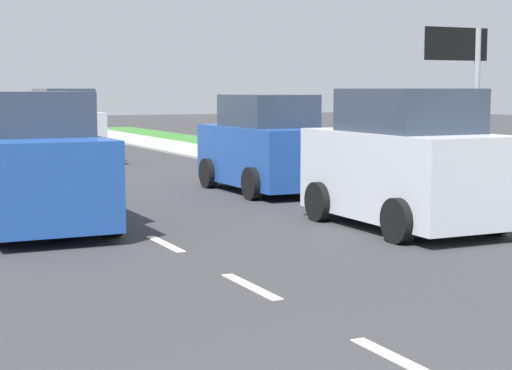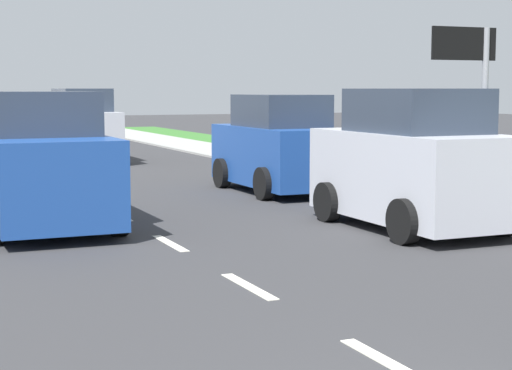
{
  "view_description": "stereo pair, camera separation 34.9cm",
  "coord_description": "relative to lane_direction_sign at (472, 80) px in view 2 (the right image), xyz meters",
  "views": [
    {
      "loc": [
        -4.05,
        -3.04,
        2.27
      ],
      "look_at": [
        0.36,
        6.33,
        1.1
      ],
      "focal_mm": 59.91,
      "sensor_mm": 36.0,
      "label": 1
    },
    {
      "loc": [
        -3.73,
        -3.18,
        2.27
      ],
      "look_at": [
        0.36,
        6.33,
        1.1
      ],
      "focal_mm": 59.91,
      "sensor_mm": 36.0,
      "label": 2
    }
  ],
  "objects": [
    {
      "name": "ground_plane",
      "position": [
        -4.5,
        13.42,
        -2.41
      ],
      "size": [
        96.0,
        96.0,
        0.0
      ],
      "primitive_type": "plane",
      "color": "#333335"
    },
    {
      "name": "sidewalk_right",
      "position": [
        2.7,
        2.42,
        -2.41
      ],
      "size": [
        2.4,
        72.0,
        0.14
      ],
      "primitive_type": "cube",
      "color": "#9E9E99",
      "rests_on": "ground"
    },
    {
      "name": "lane_center_line",
      "position": [
        -4.5,
        17.62,
        -2.4
      ],
      "size": [
        0.14,
        46.4,
        0.01
      ],
      "color": "silver",
      "rests_on": "ground"
    },
    {
      "name": "lane_direction_sign",
      "position": [
        0.0,
        0.0,
        0.0
      ],
      "size": [
        1.16,
        0.11,
        3.2
      ],
      "color": "gray",
      "rests_on": "ground"
    },
    {
      "name": "car_outgoing_far",
      "position": [
        -2.71,
        15.81,
        -1.35
      ],
      "size": [
        1.9,
        4.31,
        2.28
      ],
      "color": "silver",
      "rests_on": "ground"
    },
    {
      "name": "car_parked_far",
      "position": [
        -0.35,
        6.28,
        -1.41
      ],
      "size": [
        1.97,
        3.87,
        2.14
      ],
      "color": "#1E4799",
      "rests_on": "ground"
    },
    {
      "name": "car_oncoming_lead",
      "position": [
        -5.96,
        3.44,
        -1.37
      ],
      "size": [
        2.09,
        4.34,
        2.23
      ],
      "color": "#1E4799",
      "rests_on": "ground"
    },
    {
      "name": "car_parked_curbside",
      "position": [
        -0.46,
        0.87,
        -1.35
      ],
      "size": [
        2.03,
        3.83,
        2.27
      ],
      "color": "silver",
      "rests_on": "ground"
    }
  ]
}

